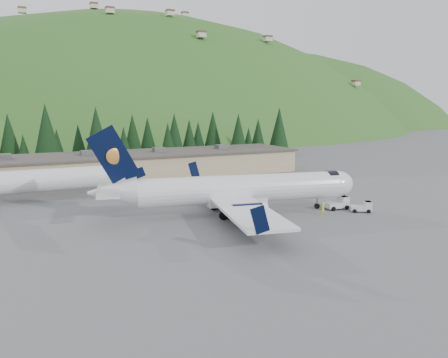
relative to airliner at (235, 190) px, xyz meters
The scene contains 9 objects.
ground 3.54m from the airliner, 11.54° to the right, with size 600.00×600.00×0.00m, color #5C5C61.
airliner is the anchor object (origin of this frame).
second_airliner 32.29m from the airliner, 137.58° to the left, with size 27.50×11.00×10.05m.
baggage_tug_a 15.78m from the airliner, 14.80° to the right, with size 3.55×2.34×1.81m.
baggage_tug_b 18.47m from the airliner, 22.42° to the right, with size 3.21×2.79×1.54m.
terminal_building 37.99m from the airliner, 95.93° to the left, with size 71.00×17.00×6.10m.
ramp_worker 12.35m from the airliner, 30.08° to the right, with size 0.67×0.44×1.83m, color #F2FF23.
tree_line 62.16m from the airliner, 96.78° to the left, with size 111.85×18.38×14.32m.
hills 230.87m from the airliner, 75.28° to the left, with size 614.00×330.00×300.00m.
Camera 1 is at (-28.63, -52.51, 14.94)m, focal length 35.00 mm.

